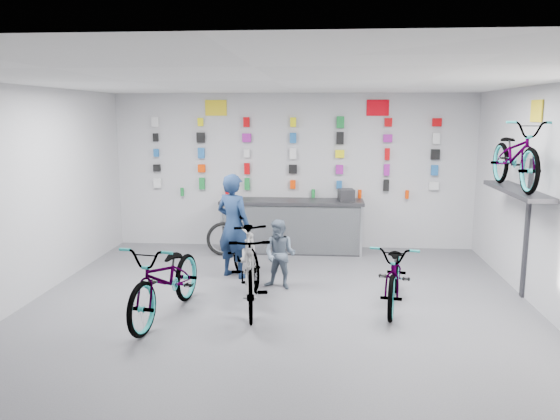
# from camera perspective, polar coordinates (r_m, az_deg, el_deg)

# --- Properties ---
(floor) EXTENTS (8.00, 8.00, 0.00)m
(floor) POSITION_cam_1_polar(r_m,az_deg,el_deg) (7.14, -0.50, -11.45)
(floor) COLOR #4D4D52
(floor) RESTS_ON ground
(ceiling) EXTENTS (8.00, 8.00, 0.00)m
(ceiling) POSITION_cam_1_polar(r_m,az_deg,el_deg) (6.65, -0.54, 13.36)
(ceiling) COLOR white
(ceiling) RESTS_ON wall_back
(wall_back) EXTENTS (7.00, 0.00, 7.00)m
(wall_back) POSITION_cam_1_polar(r_m,az_deg,el_deg) (10.69, 1.38, 4.07)
(wall_back) COLOR silver
(wall_back) RESTS_ON floor
(wall_front) EXTENTS (7.00, 0.00, 7.00)m
(wall_front) POSITION_cam_1_polar(r_m,az_deg,el_deg) (2.90, -7.69, -12.74)
(wall_front) COLOR silver
(wall_front) RESTS_ON floor
(wall_left) EXTENTS (0.00, 8.00, 8.00)m
(wall_left) POSITION_cam_1_polar(r_m,az_deg,el_deg) (7.85, -26.88, 0.79)
(wall_left) COLOR silver
(wall_left) RESTS_ON floor
(counter) EXTENTS (2.70, 0.66, 1.00)m
(counter) POSITION_cam_1_polar(r_m,az_deg,el_deg) (10.39, 1.21, -1.76)
(counter) COLOR black
(counter) RESTS_ON floor
(merch_wall) EXTENTS (5.56, 0.08, 1.56)m
(merch_wall) POSITION_cam_1_polar(r_m,az_deg,el_deg) (10.58, 2.01, 5.66)
(merch_wall) COLOR silver
(merch_wall) RESTS_ON wall_back
(wall_bracket) EXTENTS (0.39, 1.90, 2.00)m
(wall_bracket) POSITION_cam_1_polar(r_m,az_deg,el_deg) (8.36, 23.64, 1.29)
(wall_bracket) COLOR #333338
(wall_bracket) RESTS_ON wall_right
(sign_left) EXTENTS (0.42, 0.02, 0.30)m
(sign_left) POSITION_cam_1_polar(r_m,az_deg,el_deg) (10.80, -6.71, 10.55)
(sign_left) COLOR yellow
(sign_left) RESTS_ON wall_back
(sign_right) EXTENTS (0.42, 0.02, 0.30)m
(sign_right) POSITION_cam_1_polar(r_m,az_deg,el_deg) (10.64, 10.18, 10.47)
(sign_right) COLOR red
(sign_right) RESTS_ON wall_back
(sign_side) EXTENTS (0.02, 0.40, 0.30)m
(sign_side) POSITION_cam_1_polar(r_m,az_deg,el_deg) (8.33, 25.23, 9.35)
(sign_side) COLOR yellow
(sign_side) RESTS_ON wall_right
(bike_left) EXTENTS (0.99, 2.06, 1.04)m
(bike_left) POSITION_cam_1_polar(r_m,az_deg,el_deg) (7.23, -11.77, -7.02)
(bike_left) COLOR gray
(bike_left) RESTS_ON floor
(bike_center) EXTENTS (0.80, 1.89, 1.10)m
(bike_center) POSITION_cam_1_polar(r_m,az_deg,el_deg) (7.36, -3.24, -6.27)
(bike_center) COLOR gray
(bike_center) RESTS_ON floor
(bike_right) EXTENTS (0.93, 1.87, 0.94)m
(bike_right) POSITION_cam_1_polar(r_m,az_deg,el_deg) (7.65, 11.97, -6.47)
(bike_right) COLOR gray
(bike_right) RESTS_ON floor
(bike_service) EXTENTS (1.07, 1.77, 1.03)m
(bike_service) POSITION_cam_1_polar(r_m,az_deg,el_deg) (8.55, -3.69, -4.20)
(bike_service) COLOR gray
(bike_service) RESTS_ON floor
(bike_wall) EXTENTS (0.63, 1.80, 0.95)m
(bike_wall) POSITION_cam_1_polar(r_m,az_deg,el_deg) (8.27, 23.42, 5.33)
(bike_wall) COLOR gray
(bike_wall) RESTS_ON wall_bracket
(clerk) EXTENTS (0.73, 0.64, 1.68)m
(clerk) POSITION_cam_1_polar(r_m,az_deg,el_deg) (8.77, -4.88, -1.65)
(clerk) COLOR #15294C
(clerk) RESTS_ON floor
(customer) EXTENTS (0.61, 0.54, 1.05)m
(customer) POSITION_cam_1_polar(r_m,az_deg,el_deg) (8.22, -0.01, -4.67)
(customer) COLOR slate
(customer) RESTS_ON floor
(spare_wheel) EXTENTS (0.64, 0.25, 0.63)m
(spare_wheel) POSITION_cam_1_polar(r_m,az_deg,el_deg) (10.22, -5.94, -3.02)
(spare_wheel) COLOR black
(spare_wheel) RESTS_ON floor
(register) EXTENTS (0.32, 0.34, 0.22)m
(register) POSITION_cam_1_polar(r_m,az_deg,el_deg) (10.28, 6.92, 1.57)
(register) COLOR black
(register) RESTS_ON counter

